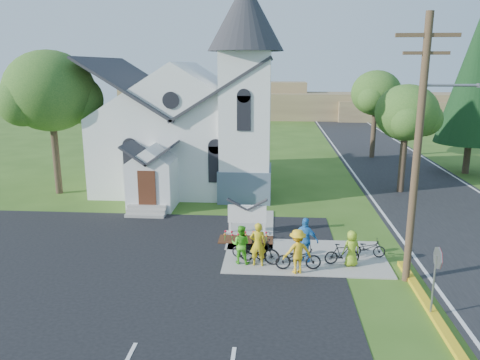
# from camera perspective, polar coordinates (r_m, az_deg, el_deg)

# --- Properties ---
(ground) EXTENTS (120.00, 120.00, 0.00)m
(ground) POSITION_cam_1_polar(r_m,az_deg,el_deg) (20.47, 3.73, -9.79)
(ground) COLOR #335618
(ground) RESTS_ON ground
(parking_lot) EXTENTS (20.00, 16.00, 0.02)m
(parking_lot) POSITION_cam_1_polar(r_m,az_deg,el_deg) (19.95, -17.28, -11.05)
(parking_lot) COLOR black
(parking_lot) RESTS_ON ground
(road) EXTENTS (8.00, 90.00, 0.02)m
(road) POSITION_cam_1_polar(r_m,az_deg,el_deg) (36.13, 20.05, -0.13)
(road) COLOR black
(road) RESTS_ON ground
(sidewalk) EXTENTS (7.00, 4.00, 0.05)m
(sidewalk) POSITION_cam_1_polar(r_m,az_deg,el_deg) (20.97, 7.90, -9.23)
(sidewalk) COLOR gray
(sidewalk) RESTS_ON ground
(church) EXTENTS (12.35, 12.00, 13.00)m
(church) POSITION_cam_1_polar(r_m,az_deg,el_deg) (31.88, -5.88, 8.44)
(church) COLOR white
(church) RESTS_ON ground
(church_sign) EXTENTS (2.20, 0.40, 1.70)m
(church_sign) POSITION_cam_1_polar(r_m,az_deg,el_deg) (23.14, 0.87, -4.22)
(church_sign) COLOR gray
(church_sign) RESTS_ON ground
(flower_bed) EXTENTS (2.60, 1.10, 0.07)m
(flower_bed) POSITION_cam_1_polar(r_m,az_deg,el_deg) (22.62, 0.73, -7.31)
(flower_bed) COLOR #3C1F10
(flower_bed) RESTS_ON ground
(utility_pole) EXTENTS (3.45, 0.28, 10.00)m
(utility_pole) POSITION_cam_1_polar(r_m,az_deg,el_deg) (18.27, 21.07, 4.13)
(utility_pole) COLOR #432D21
(utility_pole) RESTS_ON ground
(stop_sign) EXTENTS (0.11, 0.76, 2.48)m
(stop_sign) POSITION_cam_1_polar(r_m,az_deg,el_deg) (16.79, 22.84, -9.75)
(stop_sign) COLOR gray
(stop_sign) RESTS_ON ground
(tree_lot_corner) EXTENTS (5.60, 5.60, 9.15)m
(tree_lot_corner) POSITION_cam_1_polar(r_m,az_deg,el_deg) (32.06, -22.16, 9.98)
(tree_lot_corner) COLOR #35251D
(tree_lot_corner) RESTS_ON ground
(tree_road_near) EXTENTS (4.00, 4.00, 7.05)m
(tree_road_near) POSITION_cam_1_polar(r_m,az_deg,el_deg) (32.04, 19.64, 7.68)
(tree_road_near) COLOR #35251D
(tree_road_near) RESTS_ON ground
(tree_road_mid) EXTENTS (4.40, 4.40, 7.80)m
(tree_road_mid) POSITION_cam_1_polar(r_m,az_deg,el_deg) (43.76, 16.25, 10.11)
(tree_road_mid) COLOR #35251D
(tree_road_mid) RESTS_ON ground
(conifer) EXTENTS (5.20, 5.20, 12.40)m
(conifer) POSITION_cam_1_polar(r_m,az_deg,el_deg) (39.69, 26.87, 11.20)
(conifer) COLOR #35251D
(conifer) RESTS_ON ground
(distant_hills) EXTENTS (61.00, 10.00, 5.60)m
(distant_hills) POSITION_cam_1_polar(r_m,az_deg,el_deg) (75.41, 6.80, 9.12)
(distant_hills) COLOR brown
(distant_hills) RESTS_ON ground
(cyclist_0) EXTENTS (0.69, 0.46, 1.87)m
(cyclist_0) POSITION_cam_1_polar(r_m,az_deg,el_deg) (19.55, 2.20, -7.82)
(cyclist_0) COLOR gold
(cyclist_0) RESTS_ON sidewalk
(bike_0) EXTENTS (1.62, 0.84, 0.81)m
(bike_0) POSITION_cam_1_polar(r_m,az_deg,el_deg) (20.36, 1.16, -8.51)
(bike_0) COLOR black
(bike_0) RESTS_ON sidewalk
(cyclist_1) EXTENTS (0.90, 0.76, 1.66)m
(cyclist_1) POSITION_cam_1_polar(r_m,az_deg,el_deg) (19.79, 0.10, -7.85)
(cyclist_1) COLOR #4BC324
(cyclist_1) RESTS_ON sidewalk
(bike_1) EXTENTS (1.93, 1.08, 1.12)m
(bike_1) POSITION_cam_1_polar(r_m,az_deg,el_deg) (19.91, 2.32, -8.57)
(bike_1) COLOR black
(bike_1) RESTS_ON sidewalk
(cyclist_2) EXTENTS (1.23, 0.89, 1.95)m
(cyclist_2) POSITION_cam_1_polar(r_m,az_deg,el_deg) (20.05, 7.97, -7.26)
(cyclist_2) COLOR #2980D1
(cyclist_2) RESTS_ON sidewalk
(bike_2) EXTENTS (1.92, 0.79, 0.98)m
(bike_2) POSITION_cam_1_polar(r_m,az_deg,el_deg) (19.47, 7.11, -9.42)
(bike_2) COLOR black
(bike_2) RESTS_ON sidewalk
(cyclist_3) EXTENTS (1.33, 0.99, 1.83)m
(cyclist_3) POSITION_cam_1_polar(r_m,az_deg,el_deg) (19.02, 7.01, -8.61)
(cyclist_3) COLOR yellow
(cyclist_3) RESTS_ON sidewalk
(bike_3) EXTENTS (1.54, 0.63, 0.90)m
(bike_3) POSITION_cam_1_polar(r_m,az_deg,el_deg) (20.29, 12.34, -8.79)
(bike_3) COLOR black
(bike_3) RESTS_ON sidewalk
(cyclist_4) EXTENTS (0.86, 0.70, 1.53)m
(cyclist_4) POSITION_cam_1_polar(r_m,az_deg,el_deg) (20.10, 13.43, -8.10)
(cyclist_4) COLOR #90BB23
(cyclist_4) RESTS_ON sidewalk
(bike_4) EXTENTS (1.59, 0.64, 0.82)m
(bike_4) POSITION_cam_1_polar(r_m,az_deg,el_deg) (21.28, 15.24, -7.98)
(bike_4) COLOR black
(bike_4) RESTS_ON sidewalk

